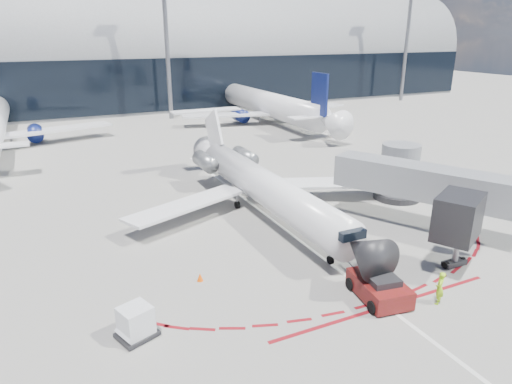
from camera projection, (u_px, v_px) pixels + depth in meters
name	position (u px, v px, depth m)	size (l,w,h in m)	color
ground	(282.00, 227.00, 33.86)	(260.00, 260.00, 0.00)	gray
apron_centerline	(270.00, 218.00, 35.56)	(0.25, 40.00, 0.01)	silver
apron_stop_bar	(386.00, 306.00, 24.07)	(14.00, 0.25, 0.01)	maroon
terminal_building	(118.00, 61.00, 86.36)	(150.00, 24.15, 24.00)	gray
jet_bridge	(416.00, 182.00, 34.28)	(10.03, 15.20, 4.90)	gray
light_mast_centre	(167.00, 40.00, 72.63)	(0.70, 0.70, 25.00)	slate
light_mast_east	(407.00, 39.00, 92.98)	(0.70, 0.70, 25.00)	slate
regional_jet	(260.00, 184.00, 36.26)	(22.31, 27.51, 6.89)	white
pushback_tug	(379.00, 288.00, 24.62)	(2.85, 5.70, 1.45)	#5B150D
ramp_worker	(440.00, 288.00, 24.05)	(0.67, 0.44, 1.85)	#ADF219
uld_container	(136.00, 323.00, 21.38)	(2.12, 1.96, 1.62)	black
safety_cone_left	(200.00, 277.00, 26.46)	(0.36, 0.36, 0.50)	#FF5605
safety_cone_right	(396.00, 255.00, 29.11)	(0.38, 0.38, 0.52)	#FF5605
bg_airliner_2	(269.00, 87.00, 72.36)	(33.77, 35.76, 10.93)	white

